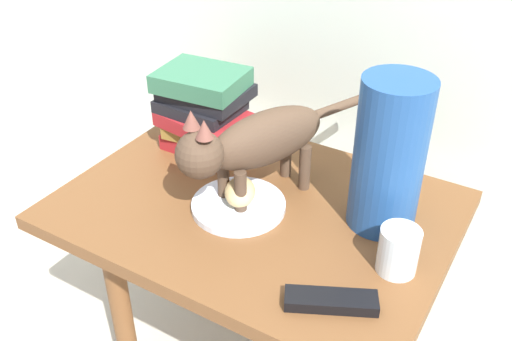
{
  "coord_description": "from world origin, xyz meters",
  "views": [
    {
      "loc": [
        0.48,
        -0.8,
        1.29
      ],
      "look_at": [
        0.0,
        0.0,
        0.68
      ],
      "focal_mm": 40.33,
      "sensor_mm": 36.0,
      "label": 1
    }
  ],
  "objects": [
    {
      "name": "book_stack",
      "position": [
        -0.21,
        0.13,
        0.7
      ],
      "size": [
        0.21,
        0.18,
        0.19
      ],
      "color": "maroon",
      "rests_on": "side_table"
    },
    {
      "name": "plate",
      "position": [
        -0.02,
        -0.03,
        0.61
      ],
      "size": [
        0.19,
        0.19,
        0.01
      ],
      "primitive_type": "cylinder",
      "color": "silver",
      "rests_on": "side_table"
    },
    {
      "name": "cat",
      "position": [
        -0.01,
        0.02,
        0.73
      ],
      "size": [
        0.23,
        0.45,
        0.23
      ],
      "color": "#4C3828",
      "rests_on": "side_table"
    },
    {
      "name": "tv_remote",
      "position": [
        0.25,
        -0.17,
        0.61
      ],
      "size": [
        0.15,
        0.11,
        0.02
      ],
      "primitive_type": "cube",
      "rotation": [
        0.0,
        0.0,
        0.46
      ],
      "color": "black",
      "rests_on": "side_table"
    },
    {
      "name": "side_table",
      "position": [
        0.0,
        0.0,
        0.51
      ],
      "size": [
        0.77,
        0.56,
        0.6
      ],
      "color": "brown",
      "rests_on": "ground"
    },
    {
      "name": "bread_roll",
      "position": [
        -0.02,
        -0.03,
        0.64
      ],
      "size": [
        0.09,
        0.1,
        0.05
      ],
      "primitive_type": "ellipsoid",
      "rotation": [
        0.0,
        0.0,
        2.04
      ],
      "color": "#E0BC7A",
      "rests_on": "plate"
    },
    {
      "name": "candle_jar",
      "position": [
        0.31,
        -0.04,
        0.64
      ],
      "size": [
        0.07,
        0.07,
        0.08
      ],
      "color": "silver",
      "rests_on": "side_table"
    },
    {
      "name": "green_vase",
      "position": [
        0.23,
        0.08,
        0.75
      ],
      "size": [
        0.13,
        0.13,
        0.3
      ],
      "primitive_type": "cylinder",
      "color": "navy",
      "rests_on": "side_table"
    }
  ]
}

